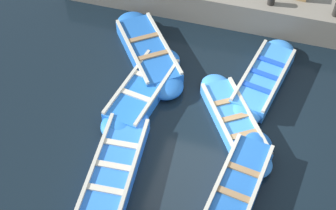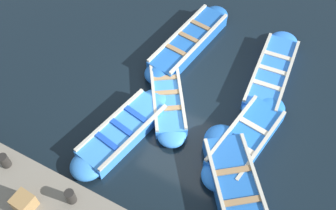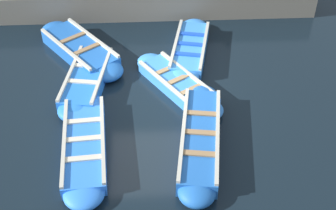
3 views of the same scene
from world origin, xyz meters
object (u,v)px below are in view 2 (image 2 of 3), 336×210
boat_outer_right (271,74)px  boat_broadside (246,140)px  boat_bow_out (123,132)px  wooden_crate (24,203)px  bollard_south (5,161)px  boat_inner_gap (167,96)px  boat_stern_in (236,189)px  boat_centre (189,42)px  bollard_mid_south (71,197)px

boat_outer_right → boat_broadside: bearing=-176.6°
boat_bow_out → wooden_crate: (-2.76, 0.48, 0.86)m
boat_bow_out → bollard_south: 2.80m
boat_outer_right → bollard_south: (-5.78, 4.11, 0.87)m
boat_inner_gap → boat_broadside: bearing=-97.3°
boat_inner_gap → wooden_crate: 4.47m
bollard_south → boat_inner_gap: bearing=-27.0°
boat_broadside → boat_bow_out: bearing=113.7°
boat_bow_out → boat_broadside: bearing=-66.3°
boat_broadside → boat_stern_in: (-1.34, -0.30, 0.03)m
boat_centre → boat_outer_right: boat_centre is taller
boat_inner_gap → boat_bow_out: size_ratio=0.91×
wooden_crate → boat_broadside: bearing=-39.4°
boat_inner_gap → bollard_mid_south: size_ratio=8.74×
boat_outer_right → boat_bow_out: boat_bow_out is taller
boat_inner_gap → bollard_mid_south: bollard_mid_south is taller
boat_stern_in → bollard_mid_south: bearing=126.5°
boat_stern_in → bollard_south: size_ratio=9.53×
boat_broadside → boat_centre: size_ratio=0.87×
boat_centre → boat_bow_out: 3.57m
bollard_mid_south → wooden_crate: wooden_crate is taller
boat_bow_out → bollard_south: size_ratio=9.56×
boat_broadside → boat_inner_gap: bearing=82.7°
boat_outer_right → bollard_south: size_ratio=10.52×
boat_inner_gap → wooden_crate: wooden_crate is taller
bollard_south → wooden_crate: bearing=-118.6°
boat_stern_in → wooden_crate: wooden_crate is taller
boat_bow_out → bollard_mid_south: bearing=-173.7°
bollard_south → wooden_crate: wooden_crate is taller
bollard_south → boat_stern_in: bearing=-65.2°
bollard_south → boat_centre: bearing=-14.9°
boat_bow_out → bollard_mid_south: bollard_mid_south is taller
boat_broadside → boat_centre: (2.35, 2.71, 0.02)m
bollard_south → wooden_crate: size_ratio=0.92×
boat_outer_right → boat_stern_in: 3.71m
boat_centre → wooden_crate: (-6.32, 0.56, 0.85)m
boat_stern_in → bollard_south: bearing=114.8°
boat_inner_gap → boat_stern_in: bearing=-121.9°
wooden_crate → bollard_south: bearing=61.4°
boat_centre → boat_broadside: bearing=-130.9°
boat_bow_out → boat_stern_in: size_ratio=1.00×
boat_broadside → boat_inner_gap: boat_broadside is taller
bollard_mid_south → wooden_crate: size_ratio=0.92×
boat_inner_gap → bollard_south: bearing=153.0°
boat_bow_out → bollard_south: bollard_south is taller
boat_broadside → bollard_south: 5.53m
bollard_south → boat_bow_out: bearing=-33.5°
wooden_crate → bollard_mid_south: bearing=-53.6°
boat_broadside → boat_stern_in: boat_stern_in is taller
boat_broadside → boat_bow_out: boat_bow_out is taller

